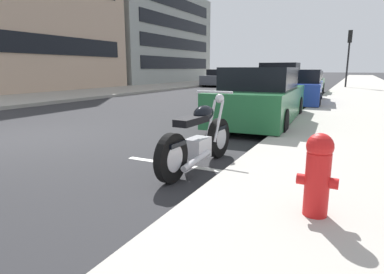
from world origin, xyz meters
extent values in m
plane|color=#28282B|center=(0.00, 0.00, 0.00)|extent=(260.00, 260.00, 0.00)
cube|color=#ADA89E|center=(12.00, -7.14, 0.07)|extent=(120.00, 4.40, 0.14)
cube|color=gray|center=(12.00, 7.34, 0.07)|extent=(120.00, 5.00, 0.14)
cube|color=silver|center=(0.00, -4.24, 0.00)|extent=(0.12, 2.20, 0.01)
cylinder|color=black|center=(0.71, -4.45, 0.33)|extent=(0.66, 0.15, 0.66)
cylinder|color=silver|center=(0.71, -4.45, 0.33)|extent=(0.37, 0.14, 0.36)
cylinder|color=black|center=(-0.72, -4.37, 0.33)|extent=(0.66, 0.15, 0.66)
cylinder|color=silver|center=(-0.72, -4.37, 0.33)|extent=(0.37, 0.14, 0.36)
cube|color=silver|center=(-0.01, -4.41, 0.31)|extent=(0.41, 0.28, 0.30)
cube|color=black|center=(-0.19, -4.40, 0.75)|extent=(0.69, 0.26, 0.10)
ellipsoid|color=black|center=(0.17, -4.42, 0.81)|extent=(0.49, 0.27, 0.24)
cube|color=black|center=(-0.67, -4.37, 0.51)|extent=(0.37, 0.20, 0.06)
cube|color=black|center=(0.69, -4.45, 0.51)|extent=(0.33, 0.18, 0.06)
cylinder|color=silver|center=(0.57, -4.37, 0.64)|extent=(0.34, 0.06, 0.65)
cylinder|color=silver|center=(0.56, -4.51, 0.64)|extent=(0.34, 0.06, 0.65)
cylinder|color=silver|center=(0.53, -4.44, 1.11)|extent=(0.07, 0.62, 0.04)
sphere|color=silver|center=(0.73, -4.45, 0.99)|extent=(0.15, 0.15, 0.15)
cylinder|color=silver|center=(-0.31, -4.53, 0.21)|extent=(0.71, 0.13, 0.16)
cube|color=#236638|center=(4.41, -4.19, 0.55)|extent=(4.73, 1.97, 0.79)
cube|color=black|center=(4.22, -4.20, 1.22)|extent=(2.42, 1.72, 0.55)
cylinder|color=black|center=(5.91, -3.32, 0.31)|extent=(0.63, 0.25, 0.62)
cylinder|color=black|center=(5.98, -4.91, 0.31)|extent=(0.63, 0.25, 0.62)
cylinder|color=black|center=(2.84, -3.47, 0.31)|extent=(0.63, 0.25, 0.62)
cylinder|color=black|center=(2.92, -5.06, 0.31)|extent=(0.63, 0.25, 0.62)
cube|color=navy|center=(9.82, -4.34, 0.54)|extent=(4.58, 2.05, 0.76)
cube|color=black|center=(9.82, -4.34, 1.17)|extent=(2.47, 1.77, 0.51)
cylinder|color=black|center=(11.23, -3.45, 0.31)|extent=(0.63, 0.26, 0.62)
cylinder|color=black|center=(11.34, -5.03, 0.31)|extent=(0.63, 0.26, 0.62)
cylinder|color=black|center=(8.29, -3.65, 0.31)|extent=(0.63, 0.26, 0.62)
cylinder|color=black|center=(8.40, -5.23, 0.31)|extent=(0.63, 0.26, 0.62)
cube|color=#236638|center=(15.78, -3.87, 0.52)|extent=(4.76, 1.91, 0.71)
cube|color=black|center=(15.77, -3.87, 1.11)|extent=(2.24, 1.68, 0.47)
cylinder|color=black|center=(17.29, -3.02, 0.31)|extent=(0.63, 0.24, 0.62)
cylinder|color=black|center=(17.35, -4.60, 0.31)|extent=(0.63, 0.24, 0.62)
cylinder|color=black|center=(14.20, -3.14, 0.31)|extent=(0.63, 0.24, 0.62)
cylinder|color=black|center=(14.26, -4.72, 0.31)|extent=(0.63, 0.24, 0.62)
cube|color=black|center=(27.85, 0.25, 0.78)|extent=(2.27, 4.93, 1.00)
cube|color=black|center=(27.85, 0.25, 1.64)|extent=(2.07, 3.57, 0.73)
cylinder|color=black|center=(27.06, 1.94, 0.38)|extent=(0.31, 0.77, 0.76)
cylinder|color=black|center=(28.83, 1.83, 0.38)|extent=(0.31, 0.77, 0.76)
cylinder|color=black|center=(26.86, -1.33, 0.38)|extent=(0.31, 0.77, 0.76)
cylinder|color=black|center=(28.63, -1.44, 0.38)|extent=(0.31, 0.77, 0.76)
cube|color=#4C515B|center=(21.94, 3.97, 0.53)|extent=(4.64, 1.82, 0.74)
cube|color=black|center=(22.14, 3.98, 1.15)|extent=(2.54, 1.66, 0.49)
cylinder|color=black|center=(20.42, 3.15, 0.31)|extent=(0.62, 0.23, 0.62)
cylinder|color=black|center=(20.40, 4.77, 0.31)|extent=(0.62, 0.23, 0.62)
cylinder|color=black|center=(23.47, 3.18, 0.31)|extent=(0.62, 0.23, 0.62)
cylinder|color=black|center=(23.46, 4.80, 0.31)|extent=(0.62, 0.23, 0.62)
cylinder|color=red|center=(-1.23, -6.20, 0.44)|extent=(0.22, 0.22, 0.59)
sphere|color=red|center=(-1.23, -6.20, 0.79)|extent=(0.24, 0.24, 0.24)
cylinder|color=red|center=(-1.23, -6.06, 0.47)|extent=(0.10, 0.08, 0.10)
cylinder|color=red|center=(-1.23, -6.34, 0.47)|extent=(0.10, 0.08, 0.10)
cylinder|color=black|center=(22.27, -5.76, 2.13)|extent=(0.12, 0.12, 3.98)
cube|color=black|center=(22.27, -5.76, 3.70)|extent=(0.28, 0.28, 0.85)
sphere|color=red|center=(22.42, -5.76, 3.94)|extent=(0.14, 0.14, 0.14)
sphere|color=gold|center=(22.42, -5.76, 3.68)|extent=(0.14, 0.14, 0.14)
sphere|color=green|center=(22.42, -5.76, 3.42)|extent=(0.14, 0.14, 0.14)
cube|color=black|center=(10.00, 9.61, 2.82)|extent=(11.01, 0.06, 1.10)
cube|color=#939993|center=(25.00, 14.50, 4.54)|extent=(15.64, 9.71, 9.07)
cube|color=black|center=(25.00, 9.61, 2.00)|extent=(13.14, 0.06, 1.10)
cube|color=black|center=(25.00, 9.61, 3.87)|extent=(13.14, 0.06, 1.10)
cube|color=black|center=(25.00, 9.61, 5.75)|extent=(13.14, 0.06, 1.10)
cube|color=black|center=(25.00, 9.61, 7.62)|extent=(13.14, 0.06, 1.10)
camera|label=1|loc=(-4.26, -6.43, 1.47)|focal=30.42mm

